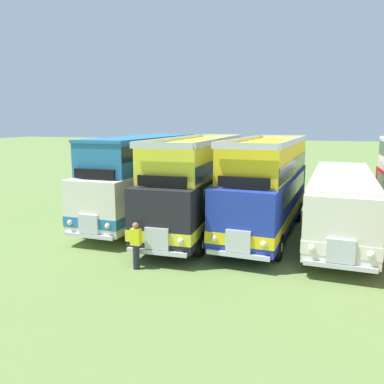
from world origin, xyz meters
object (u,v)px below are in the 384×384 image
at_px(bus_first_in_row, 143,175).
at_px(marshal_person, 136,245).
at_px(bus_third_in_row, 267,185).
at_px(bus_second_in_row, 199,181).
at_px(bus_fourth_in_row, 341,201).

relative_size(bus_first_in_row, marshal_person, 5.92).
relative_size(bus_third_in_row, marshal_person, 5.86).
relative_size(bus_second_in_row, bus_fourth_in_row, 1.04).
distance_m(bus_second_in_row, bus_fourth_in_row, 6.62).
height_order(bus_first_in_row, bus_second_in_row, bus_second_in_row).
xyz_separation_m(bus_second_in_row, bus_fourth_in_row, (6.58, 0.33, -0.61)).
bearing_deg(bus_first_in_row, bus_second_in_row, -8.42).
bearing_deg(marshal_person, bus_third_in_row, 57.99).
relative_size(bus_second_in_row, marshal_person, 6.55).
height_order(bus_second_in_row, bus_fourth_in_row, bus_second_in_row).
bearing_deg(bus_third_in_row, marshal_person, -122.01).
bearing_deg(bus_third_in_row, bus_first_in_row, 176.01).
height_order(bus_first_in_row, bus_third_in_row, bus_third_in_row).
xyz_separation_m(bus_third_in_row, bus_fourth_in_row, (3.28, 0.30, -0.60)).
distance_m(bus_second_in_row, bus_third_in_row, 3.30).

